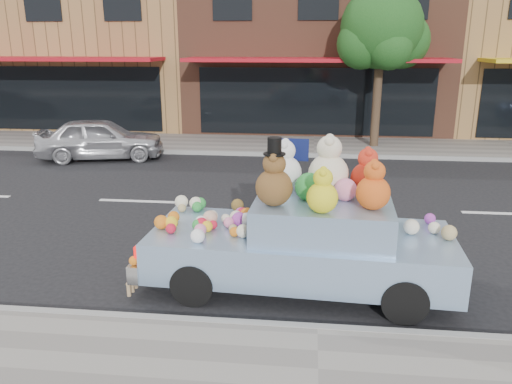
# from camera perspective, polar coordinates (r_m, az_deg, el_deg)

# --- Properties ---
(ground) EXTENTS (120.00, 120.00, 0.00)m
(ground) POSITION_cam_1_polar(r_m,az_deg,el_deg) (10.99, 6.76, -1.75)
(ground) COLOR black
(ground) RESTS_ON ground
(far_sidewalk) EXTENTS (60.00, 3.00, 0.12)m
(far_sidewalk) POSITION_cam_1_polar(r_m,az_deg,el_deg) (17.27, 6.65, 5.25)
(far_sidewalk) COLOR gray
(far_sidewalk) RESTS_ON ground
(near_kerb) EXTENTS (60.00, 0.12, 0.13)m
(near_kerb) POSITION_cam_1_polar(r_m,az_deg,el_deg) (6.41, 7.01, -15.42)
(near_kerb) COLOR gray
(near_kerb) RESTS_ON ground
(far_kerb) EXTENTS (60.00, 0.12, 0.13)m
(far_kerb) POSITION_cam_1_polar(r_m,az_deg,el_deg) (15.80, 6.67, 4.20)
(far_kerb) COLOR gray
(far_kerb) RESTS_ON ground
(storefront_left) EXTENTS (10.00, 9.80, 7.30)m
(storefront_left) POSITION_cam_1_polar(r_m,az_deg,el_deg) (24.46, -18.27, 16.35)
(storefront_left) COLOR olive
(storefront_left) RESTS_ON ground
(storefront_mid) EXTENTS (10.00, 9.80, 7.30)m
(storefront_mid) POSITION_cam_1_polar(r_m,az_deg,el_deg) (22.40, 6.92, 17.07)
(storefront_mid) COLOR brown
(storefront_mid) RESTS_ON ground
(street_tree) EXTENTS (3.00, 2.70, 5.22)m
(street_tree) POSITION_cam_1_polar(r_m,az_deg,el_deg) (17.12, 14.19, 17.02)
(street_tree) COLOR #38281C
(street_tree) RESTS_ON ground
(car_silver) EXTENTS (3.99, 2.34, 1.28)m
(car_silver) POSITION_cam_1_polar(r_m,az_deg,el_deg) (16.06, -17.36, 5.84)
(car_silver) COLOR silver
(car_silver) RESTS_ON ground
(art_car) EXTENTS (4.57, 1.99, 2.28)m
(art_car) POSITION_cam_1_polar(r_m,az_deg,el_deg) (7.23, 5.34, -4.86)
(art_car) COLOR black
(art_car) RESTS_ON ground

